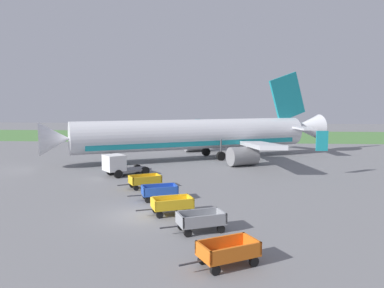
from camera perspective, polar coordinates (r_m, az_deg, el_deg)
ground_plane at (r=23.62m, az=-8.14°, el=-10.82°), size 220.00×220.00×0.00m
grass_strip at (r=79.74m, az=0.90°, el=1.29°), size 220.00×28.00×0.06m
airplane at (r=46.20m, az=1.68°, el=1.45°), size 35.04×28.94×11.34m
baggage_cart_nearest at (r=16.41m, az=5.61°, el=-16.37°), size 3.45×2.46×1.07m
baggage_cart_second_in_row at (r=20.31m, az=1.37°, el=-11.84°), size 3.55×2.27×1.07m
baggage_cart_third_in_row at (r=23.34m, az=-3.13°, el=-9.43°), size 3.56×2.26×1.07m
baggage_cart_fourth_in_row at (r=26.73m, az=-5.10°, el=-7.42°), size 3.58×2.18×1.07m
baggage_cart_far_end at (r=30.56m, az=-7.34°, el=-5.71°), size 3.45×2.46×1.07m
service_truck_beside_carts at (r=35.87m, az=-11.30°, el=-3.19°), size 4.57×4.28×2.10m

